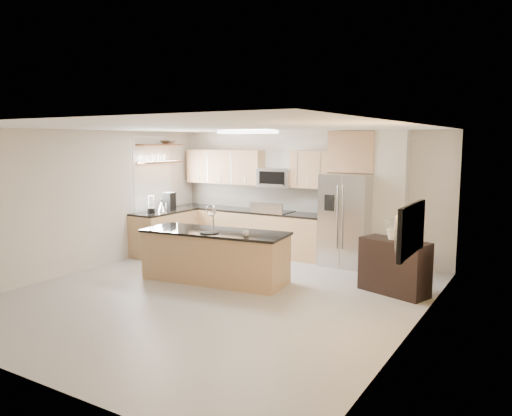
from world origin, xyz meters
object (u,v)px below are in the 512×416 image
Objects in this scene: kettle at (162,206)px; flower_vase at (396,221)px; range at (273,233)px; bowl at (168,142)px; coffee_maker at (169,201)px; television at (402,229)px; blender at (151,205)px; credenza at (394,267)px; cup at (246,233)px; platter at (209,232)px; island at (215,256)px; microwave at (276,178)px; refrigerator at (347,220)px.

kettle is 0.42× the size of flower_vase.
bowl reaches higher than range.
coffee_maker is at bearing -157.31° from range.
kettle is (-2.02, -1.19, 0.56)m from range.
flower_vase is at bearing -2.06° from kettle.
kettle is 5.87m from television.
flower_vase is (2.95, -1.37, 0.69)m from range.
television is at bearing -72.29° from flower_vase.
blender is at bearing -100.79° from kettle.
coffee_maker is at bearing -167.46° from credenza.
cup reaches higher than platter.
flower_vase is at bearing 25.07° from cup.
flower_vase is (2.84, 0.88, 0.72)m from island.
blender is 5.83m from television.
coffee_maker is at bearing 102.48° from kettle.
island is (0.11, -2.37, -1.19)m from microwave.
bowl is (-0.23, 0.50, 1.35)m from kettle.
platter is at bearing 78.79° from television.
flower_vase is 0.56× the size of television.
cup is 0.35× the size of platter.
island is 2.46m from kettle.
refrigerator is 0.68× the size of island.
microwave reaches higher than credenza.
cup is (-2.14, -0.99, 0.49)m from credenza.
kettle is 1.46m from bowl.
platter is 0.81× the size of bowl.
coffee_maker is 1.31m from bowl.
bowl reaches higher than island.
credenza is at bearing 24.72° from cup.
kettle is at bearing -149.51° from range.
cup is 0.31× the size of blender.
refrigerator reaches higher than cup.
platter is (0.03, -0.21, 0.44)m from island.
bowl is at bearing -160.14° from microwave.
platter is 0.30× the size of television.
range reaches higher than credenza.
microwave is 0.43× the size of refrigerator.
flower_vase reaches higher than cup.
coffee_maker is at bearing 91.98° from blender.
flower_vase is 1.85m from television.
kettle is (-2.02, -1.32, -0.60)m from microwave.
television is (5.60, -2.24, 0.25)m from coffee_maker.
microwave is 0.71× the size of credenza.
credenza is at bearing -52.89° from flower_vase.
blender is 0.34× the size of television.
refrigerator is at bearing 57.83° from platter.
bowl is 0.65× the size of flower_vase.
refrigerator is 2.73m from island.
refrigerator is 2.84m from platter.
television is at bearing -16.61° from blender.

